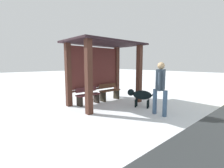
{
  "coord_description": "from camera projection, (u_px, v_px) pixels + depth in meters",
  "views": [
    {
      "loc": [
        -4.34,
        -5.18,
        1.72
      ],
      "look_at": [
        -0.28,
        -0.71,
        0.94
      ],
      "focal_mm": 25.92,
      "sensor_mm": 36.0,
      "label": 1
    }
  ],
  "objects": [
    {
      "name": "person_walking",
      "position": [
        160.0,
        85.0,
        5.27
      ],
      "size": [
        0.58,
        0.57,
        1.75
      ],
      "color": "#334250",
      "rests_on": "ground"
    },
    {
      "name": "ground_plane",
      "position": [
        106.0,
        104.0,
        6.91
      ],
      "size": [
        60.0,
        60.0,
        0.0
      ],
      "primitive_type": "plane",
      "color": "white"
    },
    {
      "name": "dog",
      "position": [
        140.0,
        95.0,
        6.32
      ],
      "size": [
        0.63,
        1.04,
        0.7
      ],
      "color": "black",
      "rests_on": "ground"
    },
    {
      "name": "bench_center_inside",
      "position": [
        110.0,
        93.0,
        7.59
      ],
      "size": [
        1.04,
        0.36,
        0.76
      ],
      "color": "#543222",
      "rests_on": "ground"
    },
    {
      "name": "bench_left_inside",
      "position": [
        88.0,
        96.0,
        6.79
      ],
      "size": [
        1.04,
        0.35,
        0.72
      ],
      "color": "#51262A",
      "rests_on": "ground"
    },
    {
      "name": "bus_shelter",
      "position": [
        102.0,
        61.0,
        6.84
      ],
      "size": [
        3.2,
        1.97,
        2.57
      ],
      "color": "#42241B",
      "rests_on": "ground"
    }
  ]
}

